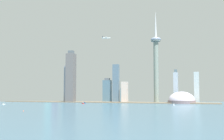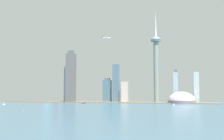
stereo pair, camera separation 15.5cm
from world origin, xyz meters
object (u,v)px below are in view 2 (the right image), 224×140
Objects in this scene: skyscraper_2 at (124,95)px; skyscraper_6 at (107,91)px; skyscraper_11 at (71,77)px; boat_0 at (83,103)px; skyscraper_0 at (125,92)px; boat_1 at (4,104)px; boat_4 at (174,105)px; stadium_dome at (182,101)px; skyscraper_7 at (176,87)px; skyscraper_8 at (116,83)px; skyscraper_5 at (54,84)px; skyscraper_9 at (49,77)px; skyscraper_4 at (197,87)px; observation_tower at (156,59)px; skyscraper_3 at (68,84)px; skyscraper_10 at (66,90)px; skyscraper_1 at (75,92)px; airplane at (106,38)px; channel_buoy_0 at (23,111)px; boat_3 at (84,103)px.

skyscraper_6 reaches higher than skyscraper_2.
boat_0 is at bearing -48.87° from skyscraper_11.
skyscraper_0 reaches higher than boat_1.
boat_4 reaches higher than boat_1.
stadium_dome is 0.77× the size of skyscraper_7.
skyscraper_6 is at bearing 158.30° from skyscraper_8.
skyscraper_11 is at bearing -42.26° from skyscraper_5.
skyscraper_4 is at bearing 1.16° from skyscraper_9.
observation_tower is 2.36× the size of skyscraper_8.
skyscraper_0 is 313.34m from skyscraper_5.
boat_0 is at bearing -48.85° from skyscraper_3.
skyscraper_5 is at bearing -174.84° from skyscraper_10.
skyscraper_6 is 6.42× the size of boat_4.
skyscraper_11 is at bearing 175.24° from boat_1.
skyscraper_8 reaches higher than skyscraper_4.
skyscraper_9 reaches higher than stadium_dome.
skyscraper_1 is 66.23m from skyscraper_3.
observation_tower reaches higher than skyscraper_4.
airplane is (-144.83, -67.25, 64.69)m from observation_tower.
skyscraper_3 is 216.71m from airplane.
boat_1 is at bearing 134.33° from channel_buoy_0.
boat_0 is at bearing -144.62° from skyscraper_7.
boat_4 is (470.69, -232.73, -62.18)m from skyscraper_5.
skyscraper_10 is at bearing 166.56° from stadium_dome.
boat_1 is at bearing -85.29° from boat_3.
boat_0 is at bearing -144.60° from airplane.
skyscraper_10 is at bearing 146.48° from skyscraper_1.
channel_buoy_0 is at bearing -28.39° from boat_0.
stadium_dome is 0.53× the size of skyscraper_5.
skyscraper_0 is at bearing -73.45° from skyscraper_2.
boat_3 is at bearing 95.19° from channel_buoy_0.
observation_tower reaches higher than boat_3.
skyscraper_5 is at bearing 139.36° from skyscraper_3.
stadium_dome is 4.70× the size of boat_0.
skyscraper_4 is 194.12m from boat_4.
skyscraper_10 is 568.77m from channel_buoy_0.
skyscraper_10 is at bearing -124.43° from boat_4.
stadium_dome is at bearing -10.38° from skyscraper_1.
skyscraper_8 reaches higher than boat_0.
skyscraper_1 reaches higher than stadium_dome.
stadium_dome reaches higher than channel_buoy_0.
boat_3 is at bearing -152.38° from skyscraper_7.
boat_4 is at bearing 53.60° from boat_0.
skyscraper_5 reaches higher than boat_0.
skyscraper_3 is 1.33× the size of skyscraper_4.
airplane is at bearing 112.66° from boat_0.
skyscraper_5 reaches higher than skyscraper_8.
skyscraper_0 is 0.43× the size of skyscraper_5.
skyscraper_11 is 9.88× the size of boat_0.
stadium_dome is 1.09× the size of skyscraper_1.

